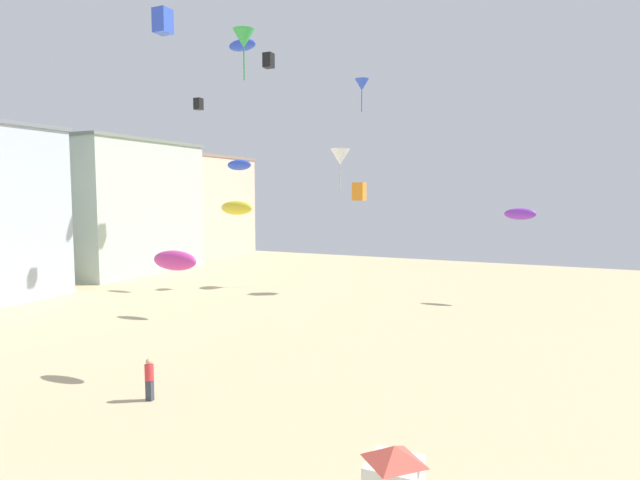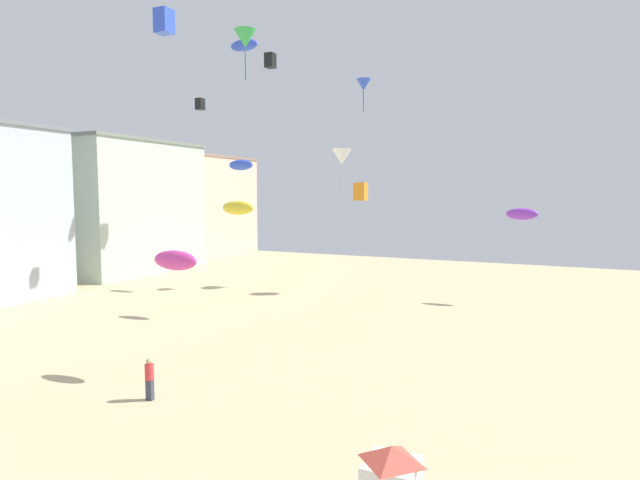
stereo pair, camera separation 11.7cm
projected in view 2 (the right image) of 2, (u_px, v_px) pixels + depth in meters
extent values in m
cube|color=#B7C6B2|center=(101.00, 208.00, 54.84)|extent=(15.41, 14.78, 12.89)
cube|color=slate|center=(99.00, 144.00, 54.25)|extent=(15.72, 15.07, 0.30)
cube|color=beige|center=(194.00, 207.00, 68.71)|extent=(11.67, 12.24, 12.29)
cube|color=#89715E|center=(193.00, 158.00, 68.15)|extent=(11.91, 12.49, 0.30)
cube|color=#383D4C|center=(150.00, 390.00, 20.12)|extent=(0.28, 0.18, 0.80)
cylinder|color=red|center=(149.00, 372.00, 20.06)|extent=(0.34, 0.34, 0.60)
sphere|color=tan|center=(149.00, 361.00, 20.02)|extent=(0.24, 0.24, 0.24)
pyramid|color=#D14C3D|center=(392.00, 454.00, 11.16)|extent=(1.10, 1.10, 0.35)
ellipsoid|color=purple|center=(522.00, 214.00, 37.61)|extent=(2.17, 0.60, 0.85)
cone|color=green|center=(245.00, 39.00, 35.55)|extent=(1.48, 1.48, 1.21)
cylinder|color=#277C35|center=(245.00, 64.00, 35.70)|extent=(0.08, 0.08, 2.16)
cube|color=blue|center=(164.00, 21.00, 29.61)|extent=(0.86, 0.86, 1.35)
ellipsoid|color=yellow|center=(238.00, 208.00, 33.63)|extent=(2.31, 0.64, 0.90)
cone|color=blue|center=(363.00, 85.00, 43.84)|extent=(1.18, 1.18, 0.97)
cylinder|color=#233995|center=(363.00, 101.00, 43.96)|extent=(0.06, 0.06, 1.72)
ellipsoid|color=blue|center=(241.00, 165.00, 42.78)|extent=(2.24, 0.62, 0.87)
ellipsoid|color=#DB3D9E|center=(175.00, 260.00, 22.53)|extent=(2.23, 0.62, 0.87)
cone|color=white|center=(342.00, 157.00, 44.52)|extent=(1.65, 1.65, 1.35)
cylinder|color=#A4A4A4|center=(342.00, 179.00, 44.68)|extent=(0.09, 0.09, 2.40)
cube|color=orange|center=(361.00, 192.00, 41.60)|extent=(0.91, 0.91, 1.43)
ellipsoid|color=blue|center=(244.00, 45.00, 42.08)|extent=(2.48, 0.69, 0.97)
cube|color=black|center=(200.00, 104.00, 38.89)|extent=(0.54, 0.54, 0.85)
cube|color=black|center=(270.00, 61.00, 45.78)|extent=(0.80, 0.80, 1.26)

